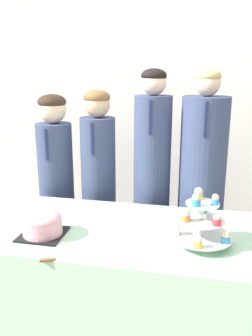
{
  "coord_description": "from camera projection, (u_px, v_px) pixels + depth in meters",
  "views": [
    {
      "loc": [
        0.44,
        -1.37,
        1.64
      ],
      "look_at": [
        0.06,
        0.44,
        1.12
      ],
      "focal_mm": 38.0,
      "sensor_mm": 36.0,
      "label": 1
    }
  ],
  "objects": [
    {
      "name": "student_1",
      "position": [
        99.0,
        195.0,
        2.64
      ],
      "size": [
        0.25,
        0.26,
        1.5
      ],
      "color": "#384266",
      "rests_on": "ground_plane"
    },
    {
      "name": "wall_back",
      "position": [
        151.0,
        102.0,
        3.16
      ],
      "size": [
        9.0,
        0.06,
        2.7
      ],
      "color": "silver",
      "rests_on": "ground_plane"
    },
    {
      "name": "student_3",
      "position": [
        201.0,
        197.0,
        2.48
      ],
      "size": [
        0.32,
        0.32,
        1.64
      ],
      "color": "#384266",
      "rests_on": "ground_plane"
    },
    {
      "name": "cake_knife",
      "position": [
        57.0,
        259.0,
        1.66
      ],
      "size": [
        0.23,
        0.11,
        0.01
      ],
      "rotation": [
        0.0,
        0.0,
        0.39
      ],
      "color": "silver",
      "rests_on": "table"
    },
    {
      "name": "round_cake",
      "position": [
        42.0,
        223.0,
        1.89
      ],
      "size": [
        0.23,
        0.23,
        0.13
      ],
      "color": "black",
      "rests_on": "table"
    },
    {
      "name": "student_0",
      "position": [
        57.0,
        193.0,
        2.71
      ],
      "size": [
        0.26,
        0.27,
        1.46
      ],
      "color": "#384266",
      "rests_on": "ground_plane"
    },
    {
      "name": "table",
      "position": [
        115.0,
        289.0,
        2.09
      ],
      "size": [
        1.78,
        0.8,
        0.78
      ],
      "color": "#A8DBB2",
      "rests_on": "ground_plane"
    },
    {
      "name": "student_2",
      "position": [
        152.0,
        191.0,
        2.54
      ],
      "size": [
        0.26,
        0.26,
        1.64
      ],
      "color": "#384266",
      "rests_on": "ground_plane"
    },
    {
      "name": "cupcake_stand",
      "position": [
        201.0,
        221.0,
        1.78
      ],
      "size": [
        0.32,
        0.32,
        0.28
      ],
      "color": "silver",
      "rests_on": "table"
    }
  ]
}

